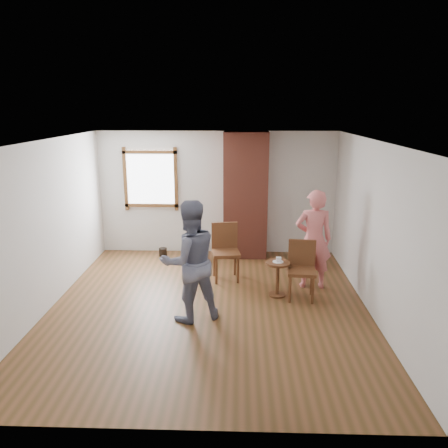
{
  "coord_description": "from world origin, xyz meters",
  "views": [
    {
      "loc": [
        0.46,
        -6.35,
        3.09
      ],
      "look_at": [
        0.22,
        0.8,
        1.15
      ],
      "focal_mm": 35.0,
      "sensor_mm": 36.0,
      "label": 1
    }
  ],
  "objects": [
    {
      "name": "ground",
      "position": [
        0.0,
        0.0,
        0.0
      ],
      "size": [
        5.5,
        5.5,
        0.0
      ],
      "primitive_type": "plane",
      "color": "brown",
      "rests_on": "ground"
    },
    {
      "name": "room_shell",
      "position": [
        -0.06,
        0.61,
        1.81
      ],
      "size": [
        5.04,
        5.52,
        2.62
      ],
      "color": "silver",
      "rests_on": "ground"
    },
    {
      "name": "brick_chimney",
      "position": [
        0.6,
        2.5,
        1.3
      ],
      "size": [
        0.9,
        0.5,
        2.6
      ],
      "primitive_type": "cube",
      "color": "#984735",
      "rests_on": "ground"
    },
    {
      "name": "stoneware_crock",
      "position": [
        -0.47,
        2.2,
        0.24
      ],
      "size": [
        0.47,
        0.47,
        0.48
      ],
      "primitive_type": "cylinder",
      "rotation": [
        0.0,
        0.0,
        0.3
      ],
      "color": "tan",
      "rests_on": "ground"
    },
    {
      "name": "dark_pot",
      "position": [
        -1.14,
        2.4,
        0.08
      ],
      "size": [
        0.22,
        0.22,
        0.17
      ],
      "primitive_type": "cylinder",
      "rotation": [
        0.0,
        0.0,
        -0.34
      ],
      "color": "black",
      "rests_on": "ground"
    },
    {
      "name": "dining_chair_left",
      "position": [
        0.23,
        1.23,
        0.58
      ],
      "size": [
        0.55,
        0.55,
        1.03
      ],
      "rotation": [
        0.0,
        0.0,
        0.15
      ],
      "color": "#5A331B",
      "rests_on": "ground"
    },
    {
      "name": "dining_chair_right",
      "position": [
        1.51,
        0.44,
        0.54
      ],
      "size": [
        0.49,
        0.49,
        0.96
      ],
      "rotation": [
        0.0,
        0.0,
        -0.1
      ],
      "color": "#5A331B",
      "rests_on": "ground"
    },
    {
      "name": "side_table",
      "position": [
        1.12,
        0.46,
        0.4
      ],
      "size": [
        0.4,
        0.4,
        0.6
      ],
      "color": "#5A331B",
      "rests_on": "ground"
    },
    {
      "name": "cake_plate",
      "position": [
        1.12,
        0.46,
        0.6
      ],
      "size": [
        0.18,
        0.18,
        0.01
      ],
      "primitive_type": "cylinder",
      "color": "white",
      "rests_on": "side_table"
    },
    {
      "name": "cake_slice",
      "position": [
        1.13,
        0.46,
        0.64
      ],
      "size": [
        0.08,
        0.07,
        0.06
      ],
      "primitive_type": "cube",
      "color": "white",
      "rests_on": "cake_plate"
    },
    {
      "name": "man",
      "position": [
        -0.24,
        -0.4,
        0.91
      ],
      "size": [
        1.09,
        1.0,
        1.82
      ],
      "primitive_type": "imported",
      "rotation": [
        0.0,
        0.0,
        3.58
      ],
      "color": "#141839",
      "rests_on": "ground"
    },
    {
      "name": "person_pink",
      "position": [
        1.76,
        0.87,
        0.87
      ],
      "size": [
        0.64,
        0.42,
        1.74
      ],
      "primitive_type": "imported",
      "rotation": [
        0.0,
        0.0,
        3.14
      ],
      "color": "#E37271",
      "rests_on": "ground"
    }
  ]
}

